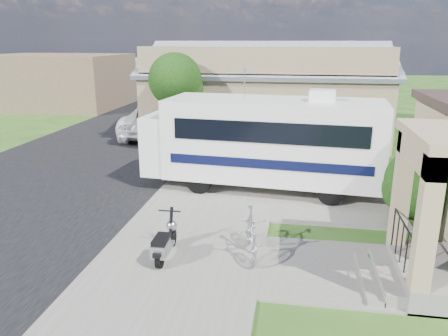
% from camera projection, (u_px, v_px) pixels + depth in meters
% --- Properties ---
extents(ground, '(120.00, 120.00, 0.00)m').
position_uv_depth(ground, '(227.00, 243.00, 11.36)').
color(ground, '#214512').
extents(street_slab, '(9.00, 80.00, 0.02)m').
position_uv_depth(street_slab, '(112.00, 145.00, 22.00)').
color(street_slab, black).
rests_on(street_slab, ground).
extents(sidewalk_slab, '(4.00, 80.00, 0.06)m').
position_uv_depth(sidewalk_slab, '(239.00, 149.00, 20.97)').
color(sidewalk_slab, slate).
rests_on(sidewalk_slab, ground).
extents(driveway_slab, '(7.00, 6.00, 0.05)m').
position_uv_depth(driveway_slab, '(289.00, 189.00, 15.38)').
color(driveway_slab, slate).
rests_on(driveway_slab, ground).
extents(walk_slab, '(4.00, 3.00, 0.05)m').
position_uv_depth(walk_slab, '(350.00, 271.00, 9.93)').
color(walk_slab, slate).
rests_on(walk_slab, ground).
extents(warehouse, '(12.50, 8.40, 5.04)m').
position_uv_depth(warehouse, '(267.00, 99.00, 24.02)').
color(warehouse, '#7B6A4D').
rests_on(warehouse, ground).
extents(distant_bldg_far, '(10.00, 8.00, 4.00)m').
position_uv_depth(distant_bldg_far, '(58.00, 81.00, 34.28)').
color(distant_bldg_far, brown).
rests_on(distant_bldg_far, ground).
extents(distant_bldg_near, '(8.00, 7.00, 3.20)m').
position_uv_depth(distant_bldg_near, '(136.00, 75.00, 45.44)').
color(distant_bldg_near, '#7B6A4D').
rests_on(distant_bldg_near, ground).
extents(street_tree_a, '(2.44, 2.40, 4.58)m').
position_uv_depth(street_tree_a, '(178.00, 83.00, 19.59)').
color(street_tree_a, '#322216').
rests_on(street_tree_a, ground).
extents(street_tree_b, '(2.44, 2.40, 4.73)m').
position_uv_depth(street_tree_b, '(217.00, 66.00, 29.01)').
color(street_tree_b, '#322216').
rests_on(street_tree_b, ground).
extents(street_tree_c, '(2.44, 2.40, 4.42)m').
position_uv_depth(street_tree_c, '(236.00, 64.00, 37.61)').
color(street_tree_c, '#322216').
rests_on(street_tree_c, ground).
extents(motorhome, '(8.30, 3.24, 4.16)m').
position_uv_depth(motorhome, '(264.00, 140.00, 15.06)').
color(motorhome, white).
rests_on(motorhome, ground).
extents(shrub, '(2.26, 2.15, 2.77)m').
position_uv_depth(shrub, '(425.00, 179.00, 12.03)').
color(shrub, '#322216').
rests_on(shrub, ground).
extents(scooter, '(0.56, 1.59, 1.05)m').
position_uv_depth(scooter, '(165.00, 243.00, 10.35)').
color(scooter, black).
rests_on(scooter, ground).
extents(bicycle, '(0.90, 1.94, 1.13)m').
position_uv_depth(bicycle, '(252.00, 235.00, 10.53)').
color(bicycle, '#A09FA6').
rests_on(bicycle, ground).
extents(pickup_truck, '(3.53, 6.70, 1.80)m').
position_uv_depth(pickup_truck, '(158.00, 119.00, 24.07)').
color(pickup_truck, white).
rests_on(pickup_truck, ground).
extents(van, '(3.44, 6.31, 1.73)m').
position_uv_depth(van, '(184.00, 102.00, 30.82)').
color(van, white).
rests_on(van, ground).
extents(garden_hose, '(0.35, 0.35, 0.16)m').
position_uv_depth(garden_hose, '(375.00, 260.00, 10.34)').
color(garden_hose, '#136123').
rests_on(garden_hose, ground).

